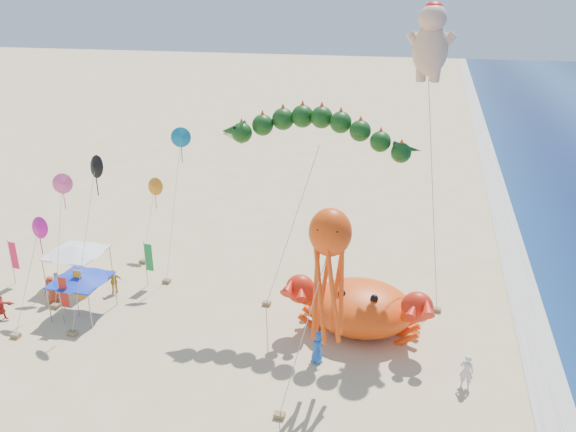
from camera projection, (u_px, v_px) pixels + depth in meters
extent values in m
plane|color=#D1B784|center=(314.00, 340.00, 31.29)|extent=(320.00, 320.00, 0.00)
plane|color=silver|center=(545.00, 374.00, 28.45)|extent=(320.00, 320.00, 0.00)
ellipsoid|color=#FF4A0D|center=(360.00, 307.00, 31.86)|extent=(6.21, 5.23, 2.86)
sphere|color=red|center=(301.00, 290.00, 31.07)|extent=(1.70, 1.70, 1.70)
sphere|color=black|center=(342.00, 294.00, 30.71)|extent=(0.44, 0.44, 0.44)
sphere|color=red|center=(419.00, 306.00, 29.56)|extent=(1.70, 1.70, 1.70)
sphere|color=black|center=(375.00, 298.00, 30.29)|extent=(0.44, 0.44, 0.44)
cone|color=#0F390F|center=(235.00, 130.00, 31.90)|extent=(1.47, 1.09, 1.20)
cylinder|color=#B2B2B2|center=(292.00, 229.00, 32.87)|extent=(3.06, 0.65, 10.09)
cube|color=olive|center=(267.00, 303.00, 34.81)|extent=(0.50, 0.35, 0.25)
ellipsoid|color=#EBB38F|center=(430.00, 50.00, 30.71)|extent=(1.92, 1.58, 2.83)
sphere|color=#EBB38F|center=(433.00, 18.00, 29.95)|extent=(1.48, 1.48, 1.48)
ellipsoid|color=red|center=(434.00, 8.00, 29.84)|extent=(0.96, 0.96, 0.67)
cylinder|color=#B2B2B2|center=(433.00, 196.00, 32.60)|extent=(1.86, 1.92, 13.89)
cube|color=olive|center=(437.00, 310.00, 34.09)|extent=(0.50, 0.35, 0.25)
ellipsoid|color=#E8430C|center=(330.00, 232.00, 24.55)|extent=(1.92, 1.73, 2.21)
cylinder|color=#B2B2B2|center=(304.00, 331.00, 25.14)|extent=(1.67, 2.72, 7.49)
cube|color=olive|center=(279.00, 415.00, 25.50)|extent=(0.50, 0.35, 0.25)
cylinder|color=gray|center=(49.00, 305.00, 32.70)|extent=(0.06, 0.06, 2.20)
cylinder|color=gray|center=(90.00, 311.00, 32.06)|extent=(0.06, 0.06, 2.20)
cylinder|color=gray|center=(77.00, 284.00, 35.15)|extent=(0.06, 0.06, 2.20)
cylinder|color=gray|center=(115.00, 289.00, 34.50)|extent=(0.06, 0.06, 2.20)
cube|color=#1530BC|center=(81.00, 280.00, 33.19)|extent=(2.96, 2.96, 0.08)
cone|color=#1530BC|center=(80.00, 276.00, 33.10)|extent=(3.25, 3.25, 0.45)
cylinder|color=gray|center=(45.00, 276.00, 36.13)|extent=(0.06, 0.06, 2.20)
cylinder|color=gray|center=(86.00, 282.00, 35.42)|extent=(0.06, 0.06, 2.20)
cylinder|color=gray|center=(72.00, 256.00, 38.83)|extent=(0.06, 0.06, 2.20)
cylinder|color=gray|center=(111.00, 261.00, 38.12)|extent=(0.06, 0.06, 2.20)
cube|color=silver|center=(76.00, 253.00, 36.71)|extent=(3.24, 3.24, 0.08)
cone|color=silver|center=(76.00, 249.00, 36.62)|extent=(3.57, 3.57, 0.45)
cylinder|color=gray|center=(76.00, 292.00, 33.16)|extent=(0.05, 0.05, 3.20)
cube|color=orange|center=(79.00, 285.00, 32.91)|extent=(0.50, 0.04, 1.90)
cylinder|color=gray|center=(61.00, 299.00, 32.35)|extent=(0.05, 0.05, 3.20)
cube|color=#B41D16|center=(64.00, 292.00, 32.10)|extent=(0.50, 0.04, 1.90)
cylinder|color=gray|center=(12.00, 262.00, 36.91)|extent=(0.05, 0.05, 3.20)
cube|color=#FC1C54|center=(14.00, 255.00, 36.66)|extent=(0.50, 0.04, 1.90)
cylinder|color=gray|center=(146.00, 264.00, 36.63)|extent=(0.05, 0.05, 3.20)
cube|color=#178D39|center=(149.00, 257.00, 36.38)|extent=(0.50, 0.04, 1.90)
imported|color=gold|center=(114.00, 281.00, 36.03)|extent=(1.01, 0.88, 1.64)
imported|color=red|center=(0.00, 308.00, 33.01)|extent=(1.23, 1.52, 1.63)
imported|color=white|center=(56.00, 284.00, 35.79)|extent=(0.72, 0.86, 1.56)
imported|color=#B03E1C|center=(52.00, 290.00, 34.76)|extent=(1.04, 0.83, 1.85)
imported|color=blue|center=(317.00, 347.00, 29.14)|extent=(0.99, 1.06, 1.82)
imported|color=silver|center=(466.00, 371.00, 27.24)|extent=(0.75, 0.57, 1.83)
cone|color=#DB18A0|center=(38.00, 228.00, 32.63)|extent=(1.30, 0.51, 1.32)
cylinder|color=#B2B2B2|center=(32.00, 280.00, 32.19)|extent=(0.55, 3.04, 5.10)
cube|color=olive|center=(26.00, 333.00, 31.71)|extent=(0.50, 0.35, 0.25)
cone|color=orange|center=(154.00, 187.00, 40.67)|extent=(1.30, 0.51, 1.32)
cylinder|color=#B2B2B2|center=(151.00, 226.00, 40.17)|extent=(0.55, 3.04, 4.80)
cube|color=olive|center=(147.00, 266.00, 39.64)|extent=(0.50, 0.35, 0.25)
cone|color=black|center=(95.00, 167.00, 31.25)|extent=(1.30, 0.51, 1.32)
cylinder|color=#B2B2B2|center=(94.00, 251.00, 31.48)|extent=(0.55, 3.04, 8.81)
cube|color=olive|center=(92.00, 334.00, 31.69)|extent=(0.50, 0.35, 0.25)
cone|color=#FF5498|center=(62.00, 184.00, 35.44)|extent=(1.30, 0.51, 1.32)
cylinder|color=#B2B2B2|center=(59.00, 243.00, 35.27)|extent=(0.55, 3.04, 6.62)
cube|color=olive|center=(55.00, 301.00, 35.07)|extent=(0.50, 0.35, 0.25)
cone|color=#0D7296|center=(181.00, 137.00, 36.26)|extent=(1.30, 0.51, 1.32)
cylinder|color=#B2B2B2|center=(179.00, 213.00, 36.56)|extent=(0.55, 3.04, 9.16)
cube|color=olive|center=(178.00, 287.00, 36.83)|extent=(0.50, 0.35, 0.25)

